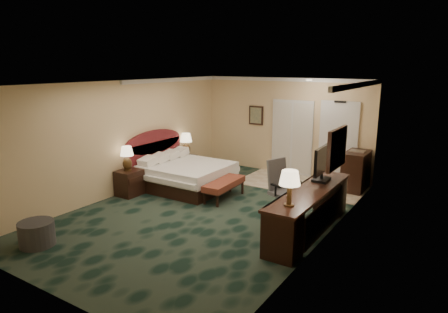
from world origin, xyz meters
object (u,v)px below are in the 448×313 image
Objects in this scene: lamp_near at (127,159)px; tv at (322,164)px; nightstand_far at (187,165)px; minibar at (356,171)px; lamp_far at (186,144)px; ottoman at (37,234)px; desk_chair at (286,191)px; bed_bench at (224,190)px; desk at (309,211)px; bed at (187,176)px; nightstand_near at (129,183)px.

tv is at bearing 11.81° from lamp_near.
minibar is (4.46, 1.07, 0.22)m from nightstand_far.
lamp_far is at bearing -166.52° from minibar.
ottoman is at bearing -76.75° from lamp_near.
ottoman is at bearing -111.89° from desk_chair.
ottoman is 0.68× the size of tv.
lamp_near reaches higher than ottoman.
nightstand_far is 2.44m from bed_bench.
desk is at bearing 3.38° from lamp_near.
tv is 2.53m from minibar.
bed is 1.58m from lamp_near.
nightstand_near is 2.26m from nightstand_far.
minibar is (4.44, 3.35, -0.41)m from lamp_near.
desk_chair is at bearing -23.70° from lamp_far.
desk_chair is (-0.60, -0.32, -0.57)m from tv.
tv reaches higher than nightstand_far.
bed is 1.37m from nightstand_far.
nightstand_far is at bearing 90.50° from lamp_near.
desk_chair reaches higher than minibar.
lamp_far is 1.06× the size of ottoman.
tv is 0.91× the size of minibar.
bed is 1.52× the size of bed_bench.
minibar is at bearing 30.62° from bed.
nightstand_near is 0.69× the size of tv.
nightstand_far is 2.36m from lamp_near.
nightstand_near is 2.28m from bed_bench.
nightstand_far is (-0.03, 2.26, -0.04)m from nightstand_near.
ottoman is 7.22m from minibar.
nightstand_near is 0.60m from lamp_near.
nightstand_near is at bearing -143.06° from minibar.
tv reaches higher than desk_chair.
desk is (3.58, -0.95, 0.10)m from bed.
desk_chair is (2.95, -0.61, 0.29)m from bed.
desk is 2.39× the size of desk_chair.
minibar reaches higher than bed_bench.
lamp_far is 0.72× the size of tv.
nightstand_near is 2.89m from ottoman.
bed is at bearing 167.59° from bed_bench.
desk_chair is (-0.63, 0.34, 0.19)m from desk.
lamp_far is at bearing 177.01° from desk_chair.
tv is at bearing -4.71° from bed.
tv is at bearing 11.65° from nightstand_near.
desk is at bearing 3.19° from nightstand_near.
lamp_far is (-0.86, 1.06, 0.54)m from bed.
lamp_near reaches higher than minibar.
lamp_near reaches higher than bed_bench.
bed_bench is at bearing 26.01° from lamp_near.
desk_chair is (3.78, 0.59, 0.30)m from nightstand_near.
bed is at bearing 165.15° from desk.
bed is 3.72× the size of nightstand_far.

